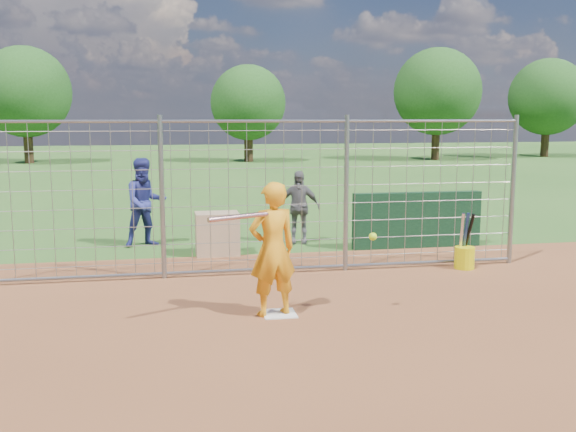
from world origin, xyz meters
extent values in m
plane|color=#2D591E|center=(0.00, 0.00, 0.00)|extent=(100.00, 100.00, 0.00)
plane|color=brown|center=(0.00, -3.00, 0.01)|extent=(18.00, 18.00, 0.00)
cube|color=silver|center=(0.00, -0.20, 0.01)|extent=(0.43, 0.43, 0.02)
cube|color=#11381E|center=(3.40, 3.60, 0.55)|extent=(2.60, 0.20, 1.10)
imported|color=orange|center=(-0.09, -0.20, 0.88)|extent=(0.72, 0.56, 1.76)
imported|color=navy|center=(-1.87, 4.73, 0.88)|extent=(1.01, 0.89, 1.76)
imported|color=#5C5C61|center=(1.18, 4.46, 0.75)|extent=(0.94, 0.56, 1.49)
cube|color=tan|center=(-0.53, 3.64, 0.40)|extent=(0.81, 0.56, 0.80)
cylinder|color=silver|center=(-0.54, -0.49, 1.36)|extent=(0.80, 0.44, 0.06)
sphere|color=#BEF019|center=(1.21, -0.37, 1.03)|extent=(0.10, 0.10, 0.10)
cylinder|color=yellow|center=(3.53, 1.75, 0.19)|extent=(0.34, 0.34, 0.38)
cylinder|color=silver|center=(3.48, 1.80, 0.55)|extent=(0.10, 0.24, 0.84)
cylinder|color=navy|center=(3.55, 1.80, 0.55)|extent=(0.07, 0.25, 0.84)
cylinder|color=black|center=(3.60, 1.80, 0.55)|extent=(0.11, 0.34, 0.82)
cylinder|color=gray|center=(-1.50, 2.00, 1.30)|extent=(0.08, 0.08, 2.60)
cylinder|color=gray|center=(1.50, 2.00, 1.30)|extent=(0.08, 0.08, 2.60)
cylinder|color=gray|center=(4.50, 2.00, 1.30)|extent=(0.08, 0.08, 2.60)
cylinder|color=gray|center=(0.00, 2.00, 2.50)|extent=(9.00, 0.05, 0.05)
cylinder|color=gray|center=(0.00, 2.00, 0.08)|extent=(9.00, 0.05, 0.05)
cube|color=gray|center=(0.00, 2.00, 1.25)|extent=(9.00, 0.02, 2.50)
cylinder|color=#3F2B19|center=(-9.00, 29.00, 1.26)|extent=(0.50, 0.50, 2.52)
sphere|color=#26561E|center=(-9.00, 29.00, 3.85)|extent=(4.90, 4.90, 4.90)
cylinder|color=#3F2B19|center=(3.00, 28.00, 1.08)|extent=(0.50, 0.50, 2.16)
sphere|color=#26561E|center=(3.00, 28.00, 3.30)|extent=(4.20, 4.20, 4.20)
cylinder|color=#3F2B19|center=(14.00, 27.50, 1.30)|extent=(0.50, 0.50, 2.59)
sphere|color=#26561E|center=(14.00, 27.50, 3.96)|extent=(5.04, 5.04, 5.04)
cylinder|color=#3F2B19|center=(22.00, 29.00, 1.22)|extent=(0.50, 0.50, 2.45)
sphere|color=#26561E|center=(22.00, 29.00, 3.74)|extent=(4.76, 4.76, 4.76)
camera|label=1|loc=(-1.35, -8.21, 2.59)|focal=40.00mm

